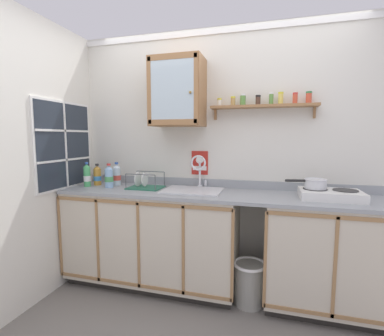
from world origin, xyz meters
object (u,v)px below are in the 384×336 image
warning_sign (200,163)px  bottle_juice_amber_0 (97,176)px  bottle_water_blue_1 (109,177)px  bottle_water_clear_3 (117,175)px  trash_bin (249,282)px  bottle_soda_green_2 (87,176)px  dish_rack (145,185)px  hot_plate_stove (330,195)px  saucepan (315,183)px  sink (193,193)px  wall_cabinet (178,92)px

warning_sign → bottle_juice_amber_0: bearing=-168.5°
bottle_water_blue_1 → bottle_water_clear_3: bearing=88.9°
bottle_water_blue_1 → trash_bin: size_ratio=0.64×
bottle_soda_green_2 → dish_rack: 0.61m
trash_bin → hot_plate_stove: bearing=8.7°
saucepan → sink: bearing=179.3°
bottle_water_blue_1 → dish_rack: bottle_water_blue_1 is taller
sink → bottle_water_blue_1: sink is taller
saucepan → bottle_juice_amber_0: (-2.10, 0.05, -0.02)m
saucepan → bottle_juice_amber_0: 2.10m
sink → wall_cabinet: (-0.18, 0.09, 0.95)m
bottle_juice_amber_0 → warning_sign: (1.05, 0.21, 0.14)m
dish_rack → trash_bin: bearing=-7.1°
bottle_water_blue_1 → trash_bin: (1.40, -0.07, -0.87)m
bottle_juice_amber_0 → warning_sign: bearing=11.5°
saucepan → trash_bin: 1.02m
trash_bin → bottle_soda_green_2: bearing=177.9°
wall_cabinet → trash_bin: wall_cabinet is taller
bottle_water_clear_3 → sink: bearing=-5.4°
saucepan → bottle_soda_green_2: 2.15m
hot_plate_stove → saucepan: size_ratio=1.43×
saucepan → wall_cabinet: 1.47m
bottle_water_clear_3 → wall_cabinet: size_ratio=0.38×
bottle_water_blue_1 → wall_cabinet: wall_cabinet is taller
saucepan → trash_bin: saucepan is taller
bottle_soda_green_2 → trash_bin: bottle_soda_green_2 is taller
bottle_soda_green_2 → wall_cabinet: size_ratio=0.39×
bottle_water_clear_3 → dish_rack: bearing=-12.9°
dish_rack → trash_bin: dish_rack is taller
hot_plate_stove → bottle_juice_amber_0: bearing=178.2°
saucepan → wall_cabinet: (-1.23, 0.10, 0.80)m
bottle_soda_green_2 → trash_bin: 1.86m
sink → saucepan: bearing=-0.7°
bottle_juice_amber_0 → bottle_water_blue_1: size_ratio=0.93×
bottle_water_blue_1 → warning_sign: (0.85, 0.31, 0.13)m
hot_plate_stove → wall_cabinet: size_ratio=0.74×
dish_rack → trash_bin: (1.04, -0.13, -0.79)m
saucepan → bottle_water_blue_1: (-1.90, -0.05, -0.01)m
warning_sign → wall_cabinet: bearing=-138.4°
trash_bin → dish_rack: bearing=172.9°
hot_plate_stove → bottle_juice_amber_0: (-2.22, 0.07, 0.06)m
sink → bottle_water_clear_3: size_ratio=2.24×
warning_sign → bottle_water_blue_1: bearing=-160.1°
saucepan → warning_sign: warning_sign is taller
trash_bin → bottle_water_clear_3: bearing=171.4°
sink → bottle_water_clear_3: 0.86m
sink → bottle_water_clear_3: bearing=174.6°
bottle_water_blue_1 → dish_rack: (0.36, 0.06, -0.08)m
bottle_juice_amber_0 → warning_sign: warning_sign is taller
bottle_water_clear_3 → trash_bin: 1.66m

